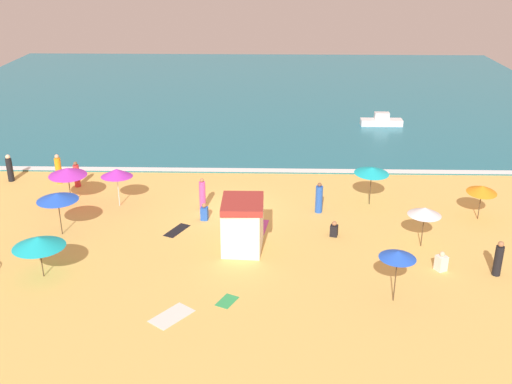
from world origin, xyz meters
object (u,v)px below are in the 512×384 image
at_px(beach_umbrella_1, 57,197).
at_px(beachgoer_2, 10,169).
at_px(beachgoer_7, 319,199).
at_px(beachgoer_9, 334,230).
at_px(lifeguard_cabana, 243,225).
at_px(beachgoer_8, 58,170).
at_px(beach_umbrella_2, 372,170).
at_px(beach_umbrella_5, 425,211).
at_px(small_boat_0, 381,121).
at_px(beachgoer_5, 202,195).
at_px(beachgoer_1, 77,175).
at_px(beachgoer_0, 204,212).
at_px(beach_umbrella_3, 39,242).
at_px(beach_umbrella_7, 482,189).
at_px(beachgoer_3, 498,259).
at_px(beachgoer_4, 441,262).
at_px(beach_umbrella_0, 67,172).
at_px(beach_umbrella_6, 117,173).
at_px(beach_umbrella_4, 398,255).

distance_m(beach_umbrella_1, beachgoer_2, 9.17).
xyz_separation_m(beachgoer_7, beachgoer_9, (0.56, -2.89, -0.45)).
bearing_deg(beach_umbrella_1, lifeguard_cabana, -8.27).
bearing_deg(lifeguard_cabana, beachgoer_8, 144.43).
height_order(beach_umbrella_2, beachgoer_9, beach_umbrella_2).
distance_m(beach_umbrella_5, small_boat_0, 20.75).
distance_m(beach_umbrella_1, beach_umbrella_2, 16.66).
relative_size(beach_umbrella_5, beachgoer_8, 1.11).
distance_m(beach_umbrella_1, beachgoer_5, 7.62).
xyz_separation_m(beachgoer_7, beachgoer_8, (-15.60, 3.97, 0.07)).
bearing_deg(beachgoer_1, beachgoer_0, -29.06).
bearing_deg(beach_umbrella_1, beachgoer_7, 12.89).
bearing_deg(beachgoer_0, beach_umbrella_1, -165.02).
bearing_deg(beach_umbrella_3, beach_umbrella_7, 17.10).
distance_m(beachgoer_3, beachgoer_7, 9.89).
relative_size(beachgoer_0, beachgoer_8, 0.51).
bearing_deg(beachgoer_4, beach_umbrella_7, 58.29).
distance_m(beach_umbrella_5, beachgoer_4, 2.76).
distance_m(lifeguard_cabana, beachgoer_7, 5.91).
bearing_deg(beach_umbrella_5, beachgoer_2, 160.98).
bearing_deg(beach_umbrella_0, beachgoer_9, -14.37).
relative_size(beachgoer_1, beachgoer_3, 0.96).
height_order(beach_umbrella_5, beach_umbrella_6, beach_umbrella_6).
distance_m(beach_umbrella_0, beach_umbrella_2, 16.86).
bearing_deg(lifeguard_cabana, beachgoer_0, 124.22).
height_order(beach_umbrella_7, beachgoer_9, beach_umbrella_7).
distance_m(lifeguard_cabana, beachgoer_8, 14.32).
xyz_separation_m(beach_umbrella_4, beachgoer_7, (-2.45, 8.75, -1.34)).
relative_size(beachgoer_1, beachgoer_4, 1.70).
bearing_deg(beach_umbrella_6, beachgoer_9, -16.53).
distance_m(beachgoer_5, small_boat_0, 20.83).
bearing_deg(small_boat_0, beach_umbrella_0, -141.63).
xyz_separation_m(beach_umbrella_6, beachgoer_7, (11.10, -0.58, -1.18)).
relative_size(beach_umbrella_0, beachgoer_3, 1.77).
distance_m(beach_umbrella_6, beachgoer_7, 11.18).
bearing_deg(beachgoer_9, beach_umbrella_3, -162.05).
bearing_deg(beachgoer_1, beachgoer_3, -24.63).
relative_size(beach_umbrella_5, beachgoer_1, 1.29).
relative_size(beach_umbrella_6, beachgoer_4, 2.57).
xyz_separation_m(beach_umbrella_3, beach_umbrella_4, (15.12, -1.58, 0.44)).
height_order(beach_umbrella_1, beachgoer_9, beach_umbrella_1).
height_order(beachgoer_0, beachgoer_1, beachgoer_1).
relative_size(beach_umbrella_5, beachgoer_4, 2.20).
bearing_deg(beachgoer_1, beachgoer_2, 169.79).
relative_size(beach_umbrella_7, beachgoer_8, 1.07).
relative_size(beach_umbrella_4, beachgoer_0, 2.44).
bearing_deg(beachgoer_4, beach_umbrella_3, -176.84).
relative_size(beach_umbrella_6, beachgoer_0, 2.53).
relative_size(beach_umbrella_2, beach_umbrella_7, 1.28).
relative_size(beach_umbrella_1, beachgoer_2, 1.66).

